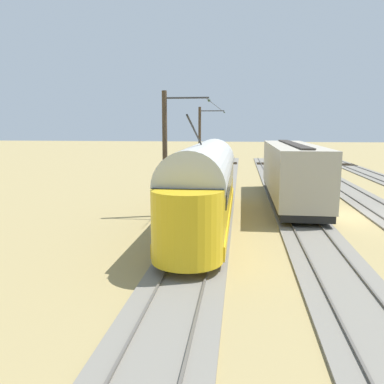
% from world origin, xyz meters
% --- Properties ---
extents(ground_plane, '(220.00, 220.00, 0.00)m').
position_xyz_m(ground_plane, '(0.00, 0.00, 0.00)').
color(ground_plane, '#9E8956').
extents(track_third_siding, '(2.80, 80.00, 0.18)m').
position_xyz_m(track_third_siding, '(2.59, -0.31, 0.05)').
color(track_third_siding, slate).
rests_on(track_third_siding, ground).
extents(track_outer_siding, '(2.80, 80.00, 0.18)m').
position_xyz_m(track_outer_siding, '(7.76, -0.31, 0.05)').
color(track_outer_siding, slate).
rests_on(track_outer_siding, ground).
extents(vintage_streetcar, '(2.65, 15.83, 5.35)m').
position_xyz_m(vintage_streetcar, '(7.76, 3.29, 2.25)').
color(vintage_streetcar, gold).
rests_on(vintage_streetcar, ground).
extents(boxcar_adjacent, '(2.96, 14.39, 3.85)m').
position_xyz_m(boxcar_adjacent, '(2.58, -3.61, 2.17)').
color(boxcar_adjacent, '#B2A893').
rests_on(boxcar_adjacent, ground).
extents(catenary_pole_foreground, '(2.70, 0.28, 7.07)m').
position_xyz_m(catenary_pole_foreground, '(10.17, -17.11, 3.69)').
color(catenary_pole_foreground, '#423323').
rests_on(catenary_pole_foreground, ground).
extents(catenary_pole_mid_near, '(2.70, 0.28, 7.07)m').
position_xyz_m(catenary_pole_mid_near, '(10.17, 1.30, 3.69)').
color(catenary_pole_mid_near, '#423323').
rests_on(catenary_pole_mid_near, ground).
extents(overhead_wire_run, '(2.50, 22.41, 0.18)m').
position_xyz_m(overhead_wire_run, '(7.84, -8.51, 6.53)').
color(overhead_wire_run, black).
rests_on(overhead_wire_run, ground).
extents(track_end_bumper, '(1.80, 0.60, 0.80)m').
position_xyz_m(track_end_bumper, '(2.59, -11.48, 0.40)').
color(track_end_bumper, '#B2A519').
rests_on(track_end_bumper, ground).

